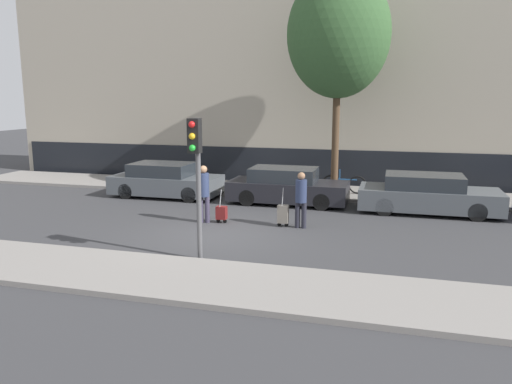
# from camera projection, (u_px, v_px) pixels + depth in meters

# --- Properties ---
(ground_plane) EXTENTS (80.00, 80.00, 0.00)m
(ground_plane) POSITION_uv_depth(u_px,v_px,m) (216.00, 234.00, 14.46)
(ground_plane) COLOR #38383A
(sidewalk_near) EXTENTS (28.00, 2.50, 0.12)m
(sidewalk_near) POSITION_uv_depth(u_px,v_px,m) (157.00, 276.00, 10.90)
(sidewalk_near) COLOR gray
(sidewalk_near) RESTS_ON ground_plane
(sidewalk_far) EXTENTS (28.00, 3.00, 0.12)m
(sidewalk_far) POSITION_uv_depth(u_px,v_px,m) (273.00, 190.00, 21.07)
(sidewalk_far) COLOR gray
(sidewalk_far) RESTS_ON ground_plane
(building_facade) EXTENTS (28.00, 3.46, 9.44)m
(building_facade) POSITION_uv_depth(u_px,v_px,m) (293.00, 80.00, 23.89)
(building_facade) COLOR #A89E8C
(building_facade) RESTS_ON ground_plane
(parked_car_0) EXTENTS (4.28, 1.90, 1.34)m
(parked_car_0) POSITION_uv_depth(u_px,v_px,m) (165.00, 181.00, 19.84)
(parked_car_0) COLOR #4C5156
(parked_car_0) RESTS_ON ground_plane
(parked_car_1) EXTENTS (4.38, 1.74, 1.34)m
(parked_car_1) POSITION_uv_depth(u_px,v_px,m) (287.00, 187.00, 18.49)
(parked_car_1) COLOR black
(parked_car_1) RESTS_ON ground_plane
(parked_car_2) EXTENTS (4.64, 1.85, 1.33)m
(parked_car_2) POSITION_uv_depth(u_px,v_px,m) (428.00, 195.00, 17.01)
(parked_car_2) COLOR #4C5156
(parked_car_2) RESTS_ON ground_plane
(pedestrian_left) EXTENTS (0.35, 0.34, 1.82)m
(pedestrian_left) POSITION_uv_depth(u_px,v_px,m) (204.00, 190.00, 15.60)
(pedestrian_left) COLOR #383347
(pedestrian_left) RESTS_ON ground_plane
(trolley_left) EXTENTS (0.34, 0.29, 1.07)m
(trolley_left) POSITION_uv_depth(u_px,v_px,m) (222.00, 213.00, 15.70)
(trolley_left) COLOR maroon
(trolley_left) RESTS_ON ground_plane
(pedestrian_right) EXTENTS (0.35, 0.34, 1.71)m
(pedestrian_right) POSITION_uv_depth(u_px,v_px,m) (301.00, 197.00, 14.97)
(pedestrian_right) COLOR #23232D
(pedestrian_right) RESTS_ON ground_plane
(trolley_right) EXTENTS (0.34, 0.29, 1.21)m
(trolley_right) POSITION_uv_depth(u_px,v_px,m) (283.00, 214.00, 15.23)
(trolley_right) COLOR slate
(trolley_right) RESTS_ON ground_plane
(traffic_light) EXTENTS (0.28, 0.47, 3.43)m
(traffic_light) POSITION_uv_depth(u_px,v_px,m) (196.00, 160.00, 11.65)
(traffic_light) COLOR #515154
(traffic_light) RESTS_ON ground_plane
(parked_bicycle) EXTENTS (1.77, 0.06, 0.96)m
(parked_bicycle) POSITION_uv_depth(u_px,v_px,m) (344.00, 184.00, 19.93)
(parked_bicycle) COLOR black
(parked_bicycle) RESTS_ON sidewalk_far
(bare_tree_near_crossing) EXTENTS (3.90, 3.90, 8.50)m
(bare_tree_near_crossing) POSITION_uv_depth(u_px,v_px,m) (339.00, 35.00, 18.78)
(bare_tree_near_crossing) COLOR #4C3826
(bare_tree_near_crossing) RESTS_ON sidewalk_far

